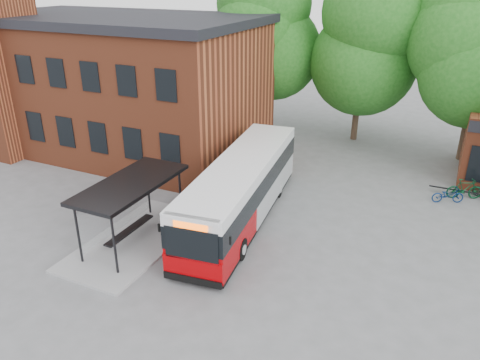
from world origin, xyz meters
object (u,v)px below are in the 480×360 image
at_px(city_bus, 242,190).
at_px(bicycle_1, 465,189).
at_px(bus_shelter, 133,212).
at_px(bicycle_2, 448,195).

relative_size(city_bus, bicycle_1, 6.34).
bearing_deg(city_bus, bus_shelter, -136.98).
bearing_deg(bicycle_2, bicycle_1, -64.67).
bearing_deg(bicycle_2, city_bus, 100.72).
relative_size(bus_shelter, bicycle_2, 4.36).
height_order(city_bus, bicycle_2, city_bus).
bearing_deg(city_bus, bicycle_1, 29.07).
xyz_separation_m(bicycle_1, bicycle_2, (-0.75, -0.86, -0.13)).
height_order(bus_shelter, bicycle_1, bus_shelter).
relative_size(bus_shelter, bicycle_1, 3.80).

